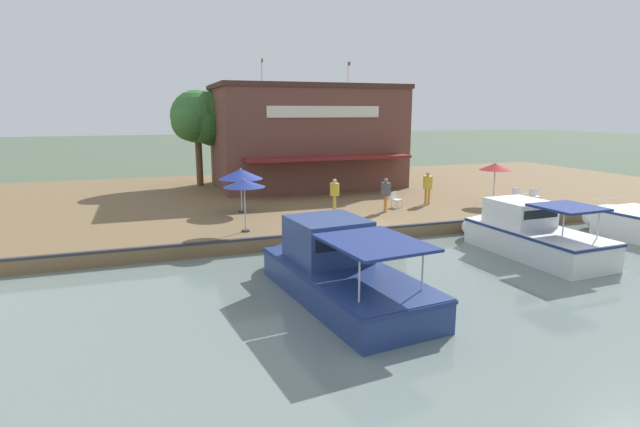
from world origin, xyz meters
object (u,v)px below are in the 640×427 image
at_px(patio_umbrella_near_quay_edge, 495,167).
at_px(tree_behind_restaurant, 195,118).
at_px(cafe_chair_under_first_umbrella, 517,195).
at_px(person_at_quay_edge, 386,191).
at_px(cafe_chair_back_row_seat, 534,195).
at_px(motorboat_fourth_along, 333,268).
at_px(motorboat_mid_row, 524,233).
at_px(patio_umbrella_back_row, 244,184).
at_px(person_near_entrance, 335,191).
at_px(person_mid_patio, 428,184).
at_px(cafe_chair_mid_patio, 396,199).
at_px(tree_upstream_bank, 213,120).
at_px(patio_umbrella_far_corner, 241,174).
at_px(waterfront_restaurant, 307,136).
at_px(cafe_chair_far_corner_seat, 527,201).

height_order(patio_umbrella_near_quay_edge, tree_behind_restaurant, tree_behind_restaurant).
height_order(cafe_chair_under_first_umbrella, person_at_quay_edge, person_at_quay_edge).
bearing_deg(tree_behind_restaurant, cafe_chair_back_row_seat, 52.15).
height_order(motorboat_fourth_along, motorboat_mid_row, motorboat_fourth_along).
bearing_deg(cafe_chair_under_first_umbrella, patio_umbrella_back_row, -84.14).
bearing_deg(person_near_entrance, cafe_chair_under_first_umbrella, 82.91).
distance_m(person_mid_patio, person_near_entrance, 5.56).
bearing_deg(motorboat_mid_row, person_near_entrance, -147.11).
distance_m(cafe_chair_mid_patio, cafe_chair_under_first_umbrella, 7.17).
xyz_separation_m(person_mid_patio, tree_upstream_bank, (-11.56, -10.11, 3.30)).
relative_size(patio_umbrella_near_quay_edge, tree_behind_restaurant, 0.36).
relative_size(patio_umbrella_far_corner, motorboat_fourth_along, 0.28).
bearing_deg(cafe_chair_mid_patio, person_near_entrance, -93.21).
relative_size(cafe_chair_under_first_umbrella, tree_behind_restaurant, 0.13).
distance_m(person_at_quay_edge, tree_upstream_bank, 14.85).
relative_size(cafe_chair_back_row_seat, person_mid_patio, 0.46).
bearing_deg(person_near_entrance, motorboat_mid_row, 32.89).
bearing_deg(patio_umbrella_back_row, tree_behind_restaurant, -178.16).
distance_m(person_at_quay_edge, tree_behind_restaurant, 15.32).
xyz_separation_m(cafe_chair_back_row_seat, motorboat_mid_row, (6.18, -6.15, -0.23)).
distance_m(patio_umbrella_back_row, cafe_chair_under_first_umbrella, 15.97).
bearing_deg(patio_umbrella_back_row, patio_umbrella_far_corner, 171.43).
height_order(person_at_quay_edge, tree_upstream_bank, tree_upstream_bank).
height_order(cafe_chair_mid_patio, tree_behind_restaurant, tree_behind_restaurant).
bearing_deg(patio_umbrella_back_row, motorboat_fourth_along, 11.99).
distance_m(motorboat_mid_row, tree_upstream_bank, 22.26).
relative_size(motorboat_mid_row, tree_upstream_bank, 1.05).
xyz_separation_m(waterfront_restaurant, patio_umbrella_near_quay_edge, (10.44, 7.58, -1.34)).
relative_size(cafe_chair_under_first_umbrella, tree_upstream_bank, 0.13).
relative_size(person_mid_patio, person_at_quay_edge, 1.05).
distance_m(patio_umbrella_back_row, person_mid_patio, 11.25).
height_order(patio_umbrella_near_quay_edge, cafe_chair_far_corner_seat, patio_umbrella_near_quay_edge).
bearing_deg(tree_upstream_bank, patio_umbrella_back_row, -2.75).
relative_size(patio_umbrella_near_quay_edge, cafe_chair_far_corner_seat, 2.74).
height_order(patio_umbrella_far_corner, motorboat_mid_row, patio_umbrella_far_corner).
height_order(cafe_chair_mid_patio, cafe_chair_far_corner_seat, same).
distance_m(waterfront_restaurant, cafe_chair_mid_patio, 10.19).
bearing_deg(cafe_chair_far_corner_seat, patio_umbrella_back_row, -90.59).
relative_size(cafe_chair_mid_patio, motorboat_mid_row, 0.13).
distance_m(person_near_entrance, motorboat_fourth_along, 10.46).
xyz_separation_m(patio_umbrella_near_quay_edge, cafe_chair_under_first_umbrella, (0.23, 1.44, -1.61)).
bearing_deg(tree_behind_restaurant, patio_umbrella_back_row, 1.84).
distance_m(patio_umbrella_near_quay_edge, person_near_entrance, 9.23).
xyz_separation_m(waterfront_restaurant, cafe_chair_back_row_seat, (11.17, 9.78, -2.94)).
bearing_deg(patio_umbrella_far_corner, motorboat_mid_row, 46.66).
distance_m(waterfront_restaurant, patio_umbrella_back_row, 14.11).
bearing_deg(patio_umbrella_far_corner, tree_behind_restaurant, -173.87).
bearing_deg(cafe_chair_far_corner_seat, person_at_quay_edge, -105.29).
bearing_deg(person_near_entrance, person_at_quay_edge, 65.40).
distance_m(motorboat_mid_row, tree_behind_restaurant, 22.67).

